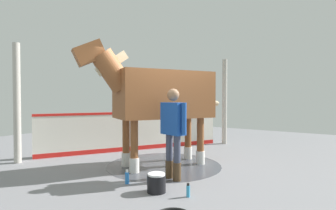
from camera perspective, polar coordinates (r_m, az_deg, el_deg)
ground_plane at (r=5.84m, az=-0.41°, el=-13.53°), size 16.00×16.00×0.02m
wet_patch at (r=6.04m, az=-0.92°, el=-12.90°), size 2.56×2.56×0.00m
barrier_wall at (r=7.69m, az=-6.95°, el=-5.91°), size 4.71×2.71×1.11m
roof_post_near at (r=6.99m, az=-30.01°, el=0.36°), size 0.16×0.16×2.78m
roof_post_far at (r=8.83m, az=12.19°, el=0.72°), size 0.16×0.16×2.78m
horse at (r=5.80m, az=-1.91°, el=2.06°), size 3.08×2.03×2.66m
handler at (r=4.84m, az=1.12°, el=-4.83°), size 0.35×0.65×1.68m
wash_bucket at (r=4.36m, az=-2.54°, el=-16.57°), size 0.30×0.30×0.30m
bottle_shampoo at (r=4.20m, az=4.41°, el=-18.08°), size 0.06×0.06×0.21m
bottle_spray at (r=4.82m, az=-8.90°, el=-15.27°), size 0.07×0.07×0.25m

